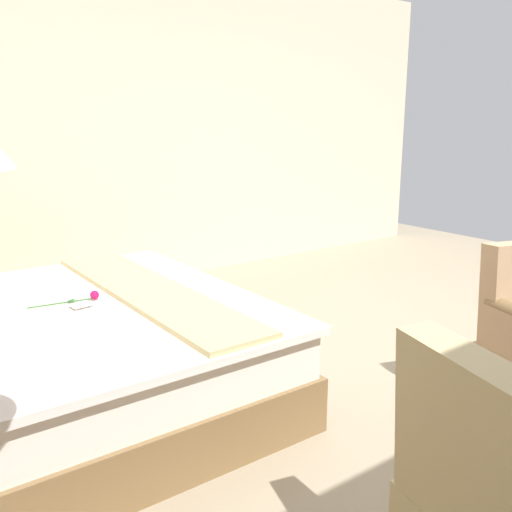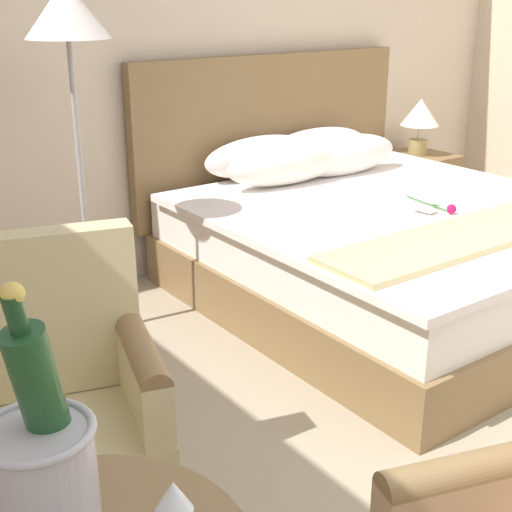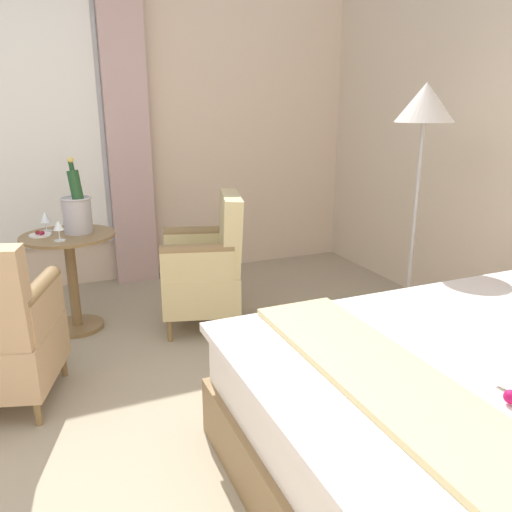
{
  "view_description": "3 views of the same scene",
  "coord_description": "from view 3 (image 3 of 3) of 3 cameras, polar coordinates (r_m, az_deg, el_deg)",
  "views": [
    {
      "loc": [
        -2.13,
        2.68,
        1.53
      ],
      "look_at": [
        -0.33,
        1.37,
        0.98
      ],
      "focal_mm": 40.0,
      "sensor_mm": 36.0,
      "label": 1
    },
    {
      "loc": [
        -2.07,
        -0.56,
        1.62
      ],
      "look_at": [
        -0.83,
        1.15,
        0.84
      ],
      "focal_mm": 50.0,
      "sensor_mm": 36.0,
      "label": 2
    },
    {
      "loc": [
        1.77,
        0.3,
        1.52
      ],
      "look_at": [
        -0.38,
        1.21,
        0.82
      ],
      "focal_mm": 35.0,
      "sensor_mm": 36.0,
      "label": 3
    }
  ],
  "objects": [
    {
      "name": "wine_glass_near_edge",
      "position": [
        3.44,
        -21.65,
        3.11
      ],
      "size": [
        0.07,
        0.07,
        0.13
      ],
      "color": "white",
      "rests_on": "side_table_round"
    },
    {
      "name": "snack_plate",
      "position": [
        3.64,
        -23.44,
        2.26
      ],
      "size": [
        0.14,
        0.14,
        0.04
      ],
      "color": "white",
      "rests_on": "side_table_round"
    },
    {
      "name": "side_table_round",
      "position": [
        3.69,
        -20.32,
        -1.61
      ],
      "size": [
        0.63,
        0.63,
        0.69
      ],
      "color": "olive",
      "rests_on": "ground"
    },
    {
      "name": "champagne_bucket",
      "position": [
        3.61,
        -19.79,
        4.97
      ],
      "size": [
        0.2,
        0.2,
        0.51
      ],
      "color": "#ADA9B1",
      "rests_on": "side_table_round"
    },
    {
      "name": "wine_glass_near_bucket",
      "position": [
        3.74,
        -22.95,
        4.03
      ],
      "size": [
        0.08,
        0.08,
        0.14
      ],
      "color": "white",
      "rests_on": "side_table_round"
    },
    {
      "name": "floor_lamp_brass",
      "position": [
        3.44,
        18.61,
        14.29
      ],
      "size": [
        0.37,
        0.37,
        1.67
      ],
      "color": "#ADA9A9",
      "rests_on": "ground"
    },
    {
      "name": "armchair_by_window",
      "position": [
        3.56,
        -5.59,
        -1.26
      ],
      "size": [
        0.72,
        0.69,
        0.95
      ],
      "color": "olive",
      "rests_on": "ground"
    }
  ]
}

